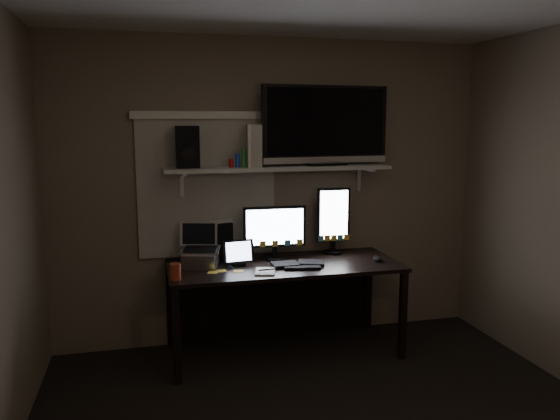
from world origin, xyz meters
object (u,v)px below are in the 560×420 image
object	(u,v)px
monitor_landscape	(275,233)
cup	(175,272)
keyboard	(298,264)
game_console	(253,146)
mouse	(377,259)
laptop	(200,246)
tv	(325,126)
monitor_portrait	(333,220)
speaker	(187,147)
tablet	(238,253)
desk	(280,281)

from	to	relation	value
monitor_landscape	cup	size ratio (longest dim) A/B	4.32
keyboard	cup	world-z (taller)	cup
game_console	monitor_landscape	bearing A→B (deg)	-8.33
monitor_landscape	cup	xyz separation A→B (m)	(-0.81, -0.39, -0.16)
mouse	cup	size ratio (longest dim) A/B	0.90
laptop	tv	xyz separation A→B (m)	(1.03, 0.13, 0.91)
monitor_portrait	speaker	bearing A→B (deg)	-178.08
game_console	tablet	bearing A→B (deg)	-122.48
monitor_portrait	cup	xyz separation A→B (m)	(-1.34, -0.48, -0.22)
laptop	cup	xyz separation A→B (m)	(-0.21, -0.31, -0.10)
monitor_landscape	laptop	xyz separation A→B (m)	(-0.60, -0.08, -0.06)
game_console	speaker	world-z (taller)	game_console
monitor_landscape	mouse	xyz separation A→B (m)	(0.78, -0.24, -0.20)
keyboard	tv	size ratio (longest dim) A/B	0.40
desk	tv	xyz separation A→B (m)	(0.39, 0.07, 1.24)
mouse	laptop	world-z (taller)	laptop
laptop	cup	bearing A→B (deg)	-107.99
mouse	cup	bearing A→B (deg)	-170.56
monitor_portrait	speaker	distance (m)	1.35
keyboard	cup	bearing A→B (deg)	-160.98
monitor_landscape	tv	xyz separation A→B (m)	(0.43, 0.05, 0.85)
desk	speaker	bearing A→B (deg)	172.04
desk	mouse	distance (m)	0.80
cup	speaker	xyz separation A→B (m)	(0.14, 0.46, 0.85)
tablet	laptop	world-z (taller)	laptop
mouse	cup	xyz separation A→B (m)	(-1.59, -0.14, 0.04)
keyboard	mouse	world-z (taller)	mouse
monitor_portrait	game_console	distance (m)	0.93
tablet	laptop	distance (m)	0.30
keyboard	mouse	distance (m)	0.65
desk	cup	size ratio (longest dim) A/B	15.38
cup	monitor_portrait	bearing A→B (deg)	19.58
desk	game_console	size ratio (longest dim) A/B	5.51
desk	monitor_portrait	bearing A→B (deg)	13.19
tv	speaker	distance (m)	1.11
monitor_portrait	keyboard	world-z (taller)	monitor_portrait
tablet	game_console	size ratio (longest dim) A/B	0.72
monitor_landscape	mouse	bearing A→B (deg)	-16.06
monitor_landscape	monitor_portrait	bearing A→B (deg)	11.00
mouse	speaker	bearing A→B (deg)	171.94
desk	monitor_portrait	xyz separation A→B (m)	(0.48, 0.11, 0.46)
game_console	laptop	bearing A→B (deg)	-154.11
keyboard	mouse	bearing A→B (deg)	7.00
laptop	cup	distance (m)	0.39
cup	tv	xyz separation A→B (m)	(1.24, 0.44, 1.01)
monitor_landscape	speaker	bearing A→B (deg)	174.78
mouse	speaker	xyz separation A→B (m)	(-1.45, 0.32, 0.89)
tv	game_console	world-z (taller)	tv
mouse	game_console	distance (m)	1.33
desk	mouse	world-z (taller)	mouse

